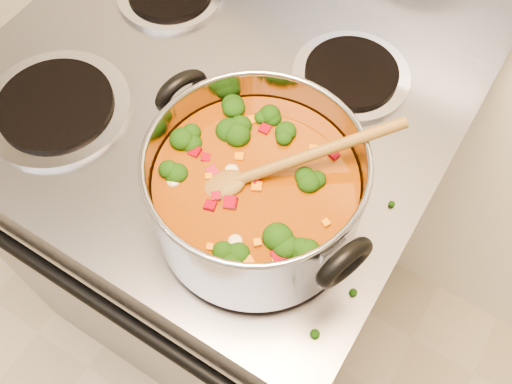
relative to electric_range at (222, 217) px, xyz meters
The scene contains 4 objects.
electric_range is the anchor object (origin of this frame).
stockpot 0.60m from the electric_range, 39.66° to the right, with size 0.34×0.28×0.17m.
wooden_spoon 0.64m from the electric_range, 36.60° to the right, with size 0.21×0.21×0.09m.
cooktop_crumbs 0.60m from the electric_range, 23.75° to the right, with size 0.05×0.25×0.01m.
Camera 1 is at (0.41, 0.69, 1.65)m, focal length 40.00 mm.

